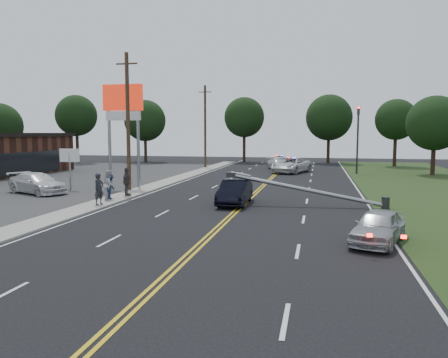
% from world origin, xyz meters
% --- Properties ---
extents(ground, '(120.00, 120.00, 0.00)m').
position_xyz_m(ground, '(0.00, 0.00, 0.00)').
color(ground, black).
rests_on(ground, ground).
extents(sidewalk, '(1.80, 70.00, 0.12)m').
position_xyz_m(sidewalk, '(-8.40, 10.00, 0.06)').
color(sidewalk, gray).
rests_on(sidewalk, ground).
extents(centerline_yellow, '(0.36, 80.00, 0.00)m').
position_xyz_m(centerline_yellow, '(0.00, 10.00, 0.01)').
color(centerline_yellow, gold).
rests_on(centerline_yellow, ground).
extents(pylon_sign, '(3.20, 0.35, 8.00)m').
position_xyz_m(pylon_sign, '(-10.50, 14.00, 6.00)').
color(pylon_sign, gray).
rests_on(pylon_sign, ground).
extents(small_sign, '(1.60, 0.14, 3.10)m').
position_xyz_m(small_sign, '(-14.00, 12.00, 2.33)').
color(small_sign, gray).
rests_on(small_sign, ground).
extents(traffic_signal, '(0.28, 0.41, 7.05)m').
position_xyz_m(traffic_signal, '(8.30, 30.00, 4.21)').
color(traffic_signal, '#2D2D30').
rests_on(traffic_signal, ground).
extents(fallen_streetlight, '(9.36, 0.44, 1.91)m').
position_xyz_m(fallen_streetlight, '(4.19, 8.00, 0.92)').
color(fallen_streetlight, '#2D2D30').
rests_on(fallen_streetlight, ground).
extents(utility_pole_mid, '(1.60, 0.28, 10.00)m').
position_xyz_m(utility_pole_mid, '(-9.20, 12.00, 5.08)').
color(utility_pole_mid, '#382619').
rests_on(utility_pole_mid, ground).
extents(utility_pole_far, '(1.60, 0.28, 10.00)m').
position_xyz_m(utility_pole_far, '(-9.20, 34.00, 5.08)').
color(utility_pole_far, '#382619').
rests_on(utility_pole_far, ground).
extents(tree_4, '(5.86, 5.86, 9.72)m').
position_xyz_m(tree_4, '(-29.77, 39.58, 6.77)').
color(tree_4, black).
rests_on(tree_4, ground).
extents(tree_5, '(6.09, 6.09, 9.16)m').
position_xyz_m(tree_5, '(-20.80, 43.25, 6.10)').
color(tree_5, black).
rests_on(tree_5, ground).
extents(tree_6, '(5.90, 5.90, 9.55)m').
position_xyz_m(tree_6, '(-6.47, 46.32, 6.58)').
color(tree_6, black).
rests_on(tree_6, ground).
extents(tree_7, '(6.52, 6.52, 9.73)m').
position_xyz_m(tree_7, '(5.68, 46.52, 6.46)').
color(tree_7, black).
rests_on(tree_7, ground).
extents(tree_8, '(5.24, 5.24, 8.61)m').
position_xyz_m(tree_8, '(13.93, 41.92, 5.98)').
color(tree_8, black).
rests_on(tree_8, ground).
extents(tree_9, '(5.58, 5.58, 8.07)m').
position_xyz_m(tree_9, '(15.84, 30.57, 5.27)').
color(tree_9, black).
rests_on(tree_9, ground).
extents(crashed_sedan, '(1.60, 4.47, 1.47)m').
position_xyz_m(crashed_sedan, '(-0.51, 7.87, 0.73)').
color(crashed_sedan, black).
rests_on(crashed_sedan, ground).
extents(waiting_sedan, '(2.78, 4.18, 1.32)m').
position_xyz_m(waiting_sedan, '(6.68, -0.16, 0.66)').
color(waiting_sedan, '#ABAFB3').
rests_on(waiting_sedan, ground).
extents(parked_car, '(5.45, 3.86, 1.46)m').
position_xyz_m(parked_car, '(-15.09, 9.54, 0.73)').
color(parked_car, silver).
rests_on(parked_car, ground).
extents(emergency_a, '(4.56, 6.46, 1.64)m').
position_xyz_m(emergency_a, '(1.48, 29.84, 0.82)').
color(emergency_a, silver).
rests_on(emergency_a, ground).
extents(emergency_b, '(3.63, 5.02, 1.35)m').
position_xyz_m(emergency_b, '(-0.17, 33.79, 0.68)').
color(emergency_b, silver).
rests_on(emergency_b, ground).
extents(bystander_a, '(0.62, 0.77, 1.84)m').
position_xyz_m(bystander_a, '(-8.05, 5.32, 1.04)').
color(bystander_a, '#24252B').
rests_on(bystander_a, sidewalk).
extents(bystander_b, '(0.97, 1.09, 1.86)m').
position_xyz_m(bystander_b, '(-8.42, 7.31, 1.05)').
color(bystander_b, '#B8B8BD').
rests_on(bystander_b, sidewalk).
extents(bystander_c, '(0.67, 1.07, 1.59)m').
position_xyz_m(bystander_c, '(-8.42, 7.45, 0.91)').
color(bystander_c, '#1B2544').
rests_on(bystander_c, sidewalk).
extents(bystander_d, '(0.53, 1.13, 1.88)m').
position_xyz_m(bystander_d, '(-8.07, 9.11, 1.06)').
color(bystander_d, '#504740').
rests_on(bystander_d, sidewalk).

